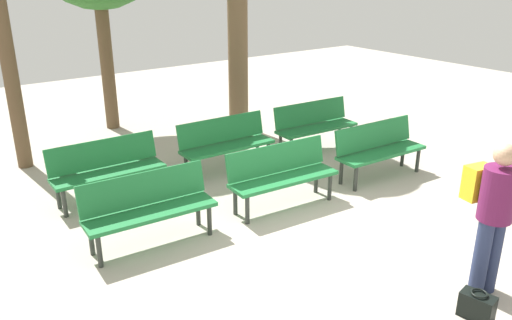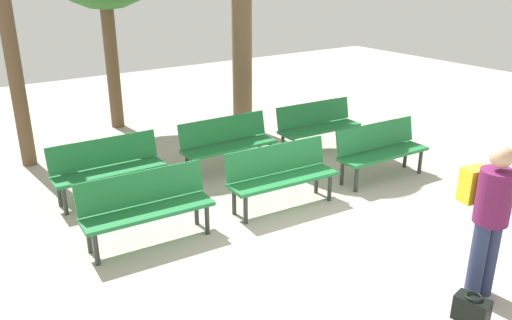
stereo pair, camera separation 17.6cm
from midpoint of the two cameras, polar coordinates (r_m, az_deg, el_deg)
ground_plane at (r=6.42m, az=10.12°, el=-9.88°), size 24.00×24.00×0.00m
bench_r0_c0 at (r=6.45m, az=-12.55°, el=-4.86°), size 1.63×0.58×0.87m
bench_r0_c1 at (r=7.26m, az=2.10°, el=-1.36°), size 1.63×0.59×0.87m
bench_r0_c2 at (r=8.46m, az=12.77°, el=1.41°), size 1.62×0.55×0.87m
bench_r1_c0 at (r=7.78m, az=-16.74°, el=-0.71°), size 1.61×0.52×0.87m
bench_r1_c1 at (r=8.55m, az=-3.97°, el=2.08°), size 1.61×0.52×0.87m
bench_r1_c2 at (r=9.56m, az=5.93°, el=4.07°), size 1.62×0.57×0.87m
tree_1 at (r=9.28m, az=-26.13°, el=9.75°), size 0.24×0.24×3.59m
visitor_with_backpack at (r=5.67m, az=23.76°, el=-5.08°), size 0.41×0.57×1.65m
handbag at (r=5.60m, az=22.31°, el=-14.64°), size 0.24×0.35×0.29m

